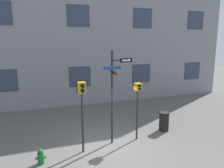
{
  "coord_description": "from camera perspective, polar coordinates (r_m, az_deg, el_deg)",
  "views": [
    {
      "loc": [
        -2.93,
        -8.09,
        4.46
      ],
      "look_at": [
        0.13,
        0.54,
        2.69
      ],
      "focal_mm": 35.0,
      "sensor_mm": 36.0,
      "label": 1
    }
  ],
  "objects": [
    {
      "name": "pedestrian_signal_right",
      "position": [
        9.89,
        6.68,
        -3.15
      ],
      "size": [
        0.36,
        0.4,
        2.69
      ],
      "color": "black",
      "rests_on": "ground_plane"
    },
    {
      "name": "street_sign_pole",
      "position": [
        9.4,
        0.48,
        -1.66
      ],
      "size": [
        1.31,
        0.9,
        4.13
      ],
      "color": "black",
      "rests_on": "ground_plane"
    },
    {
      "name": "building_facade",
      "position": [
        15.7,
        -9.06,
        17.08
      ],
      "size": [
        24.0,
        0.63,
        12.36
      ],
      "color": "gray",
      "rests_on": "ground_plane"
    },
    {
      "name": "ground_plane",
      "position": [
        9.69,
        0.34,
        -16.47
      ],
      "size": [
        60.0,
        60.0,
        0.0
      ],
      "primitive_type": "plane",
      "color": "#595651"
    },
    {
      "name": "fire_hydrant",
      "position": [
        8.91,
        -18.13,
        -17.6
      ],
      "size": [
        0.39,
        0.23,
        0.59
      ],
      "color": "#196028",
      "rests_on": "ground_plane"
    },
    {
      "name": "trash_bin",
      "position": [
        11.56,
        13.42,
        -9.48
      ],
      "size": [
        0.52,
        0.52,
        0.97
      ],
      "color": "black",
      "rests_on": "ground_plane"
    },
    {
      "name": "pedestrian_signal_left",
      "position": [
        8.67,
        -7.87,
        -3.54
      ],
      "size": [
        0.35,
        0.4,
        2.96
      ],
      "color": "black",
      "rests_on": "ground_plane"
    }
  ]
}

